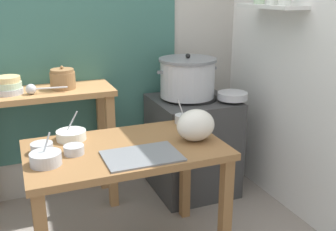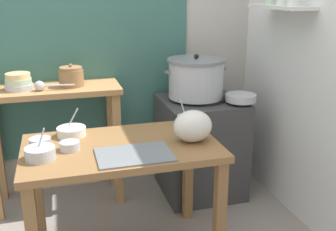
% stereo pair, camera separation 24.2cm
% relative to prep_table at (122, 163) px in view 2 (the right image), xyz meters
% --- Properties ---
extents(wall_back, '(4.40, 0.12, 2.60)m').
position_rel_prep_table_xyz_m(wall_back, '(-0.01, 1.03, 0.69)').
color(wall_back, '#B2ADA3').
rests_on(wall_back, ground).
extents(wall_right, '(0.30, 3.20, 2.60)m').
position_rel_prep_table_xyz_m(wall_right, '(1.30, 0.14, 0.69)').
color(wall_right, white).
rests_on(wall_right, ground).
extents(prep_table, '(1.10, 0.66, 0.72)m').
position_rel_prep_table_xyz_m(prep_table, '(0.00, 0.00, 0.00)').
color(prep_table, olive).
rests_on(prep_table, ground).
extents(back_shelf_table, '(0.96, 0.40, 0.90)m').
position_rel_prep_table_xyz_m(back_shelf_table, '(-0.37, 0.76, 0.07)').
color(back_shelf_table, '#B27F4C').
rests_on(back_shelf_table, ground).
extents(stove_block, '(0.60, 0.61, 0.78)m').
position_rel_prep_table_xyz_m(stove_block, '(0.72, 0.63, -0.23)').
color(stove_block, '#383838').
rests_on(stove_block, ground).
extents(steamer_pot, '(0.48, 0.43, 0.33)m').
position_rel_prep_table_xyz_m(steamer_pot, '(0.68, 0.65, 0.32)').
color(steamer_pot, '#B7BABF').
rests_on(steamer_pot, stove_block).
extents(clay_pot, '(0.17, 0.17, 0.16)m').
position_rel_prep_table_xyz_m(clay_pot, '(-0.22, 0.76, 0.36)').
color(clay_pot, olive).
rests_on(clay_pot, back_shelf_table).
extents(bowl_stack_enamel, '(0.19, 0.19, 0.12)m').
position_rel_prep_table_xyz_m(bowl_stack_enamel, '(-0.58, 0.75, 0.35)').
color(bowl_stack_enamel, '#B7BABF').
rests_on(bowl_stack_enamel, back_shelf_table).
extents(ladle, '(0.27, 0.07, 0.07)m').
position_rel_prep_table_xyz_m(ladle, '(-0.43, 0.68, 0.33)').
color(ladle, '#B7BABF').
rests_on(ladle, back_shelf_table).
extents(serving_tray, '(0.40, 0.28, 0.01)m').
position_rel_prep_table_xyz_m(serving_tray, '(0.04, -0.17, 0.12)').
color(serving_tray, slate).
rests_on(serving_tray, prep_table).
extents(plastic_bag, '(0.23, 0.18, 0.19)m').
position_rel_prep_table_xyz_m(plastic_bag, '(0.41, -0.06, 0.20)').
color(plastic_bag, silver).
rests_on(plastic_bag, prep_table).
extents(wide_pan, '(0.22, 0.22, 0.05)m').
position_rel_prep_table_xyz_m(wide_pan, '(0.96, 0.46, 0.20)').
color(wide_pan, '#B7BABF').
rests_on(wide_pan, stove_block).
extents(prep_bowl_0, '(0.17, 0.17, 0.17)m').
position_rel_prep_table_xyz_m(prep_bowl_0, '(-0.26, 0.22, 0.14)').
color(prep_bowl_0, silver).
rests_on(prep_bowl_0, prep_table).
extents(prep_bowl_1, '(0.11, 0.11, 0.16)m').
position_rel_prep_table_xyz_m(prep_bowl_1, '(0.47, 0.25, 0.14)').
color(prep_bowl_1, '#B7BABF').
rests_on(prep_bowl_1, prep_table).
extents(prep_bowl_2, '(0.11, 0.11, 0.05)m').
position_rel_prep_table_xyz_m(prep_bowl_2, '(-0.28, 0.00, 0.14)').
color(prep_bowl_2, '#B7BABF').
rests_on(prep_bowl_2, prep_table).
extents(prep_bowl_3, '(0.12, 0.12, 0.06)m').
position_rel_prep_table_xyz_m(prep_bowl_3, '(-0.44, 0.08, 0.14)').
color(prep_bowl_3, '#B7BABF').
rests_on(prep_bowl_3, prep_table).
extents(prep_bowl_4, '(0.16, 0.16, 0.16)m').
position_rel_prep_table_xyz_m(prep_bowl_4, '(-0.44, -0.08, 0.15)').
color(prep_bowl_4, '#B7BABF').
rests_on(prep_bowl_4, prep_table).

